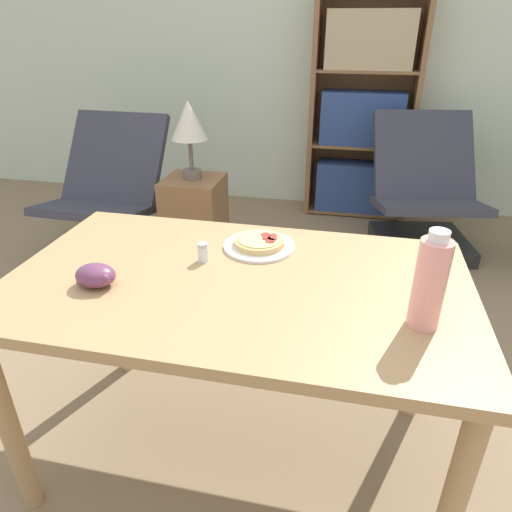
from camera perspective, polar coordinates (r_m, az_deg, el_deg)
ground_plane at (r=1.90m, az=-3.19°, el=-20.95°), size 14.00×14.00×0.00m
wall_back at (r=3.86m, az=7.53°, el=25.33°), size 8.00×0.05×2.60m
dining_table at (r=1.41m, az=-2.35°, el=-6.17°), size 1.37×0.79×0.74m
pizza_on_plate at (r=1.53m, az=0.40°, el=1.57°), size 0.24×0.24×0.04m
grape_bunch at (r=1.38m, az=-19.44°, el=-2.31°), size 0.12×0.09×0.07m
drink_bottle at (r=1.17m, az=20.89°, el=-3.14°), size 0.08×0.08×0.26m
salt_shaker at (r=1.45m, az=-6.61°, el=0.52°), size 0.03×0.03×0.06m
lounge_chair_near at (r=3.20m, az=-17.93°, el=5.21°), size 0.68×0.78×0.88m
lounge_chair_far at (r=3.31m, az=20.12°, el=5.56°), size 0.77×0.86×0.88m
bookshelf at (r=3.71m, az=13.13°, el=16.77°), size 0.78×0.31×1.66m
side_table at (r=2.87m, az=-7.57°, el=3.99°), size 0.34×0.34×0.59m
table_lamp at (r=2.69m, az=-8.39°, el=16.00°), size 0.21×0.21×0.45m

